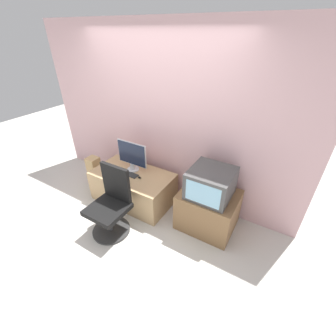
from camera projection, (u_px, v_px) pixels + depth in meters
ground_plane at (110, 238)px, 3.10m from camera, size 12.00×12.00×0.00m
wall_back at (160, 119)px, 3.38m from camera, size 4.40×0.05×2.60m
desk at (133, 187)px, 3.67m from camera, size 1.27×0.72×0.51m
side_stand at (208, 210)px, 3.16m from camera, size 0.77×0.63×0.57m
main_monitor at (132, 156)px, 3.50m from camera, size 0.53×0.19×0.49m
keyboard at (128, 174)px, 3.52m from camera, size 0.36×0.11×0.01m
mouse at (139, 177)px, 3.42m from camera, size 0.05×0.04×0.03m
crt_tv at (211, 183)px, 2.89m from camera, size 0.55×0.55×0.38m
office_chair at (111, 206)px, 3.04m from camera, size 0.52×0.52×0.97m
cardboard_box_lower at (96, 178)px, 4.08m from camera, size 0.21×0.20×0.28m
cardboard_box_upper at (93, 165)px, 3.93m from camera, size 0.19×0.18×0.28m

